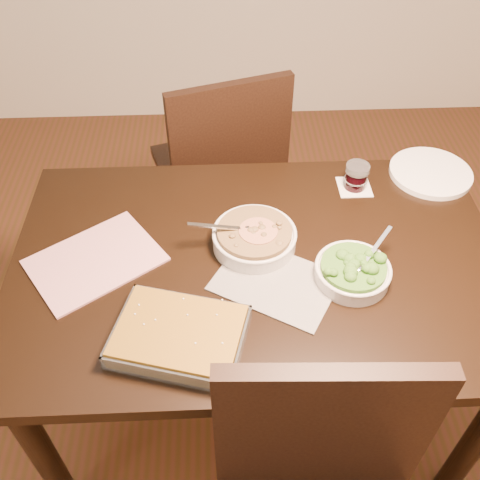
# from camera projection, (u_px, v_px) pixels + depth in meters

# --- Properties ---
(ground) EXTENTS (4.00, 4.00, 0.00)m
(ground) POSITION_uv_depth(u_px,v_px,m) (254.00, 393.00, 2.04)
(ground) COLOR #412A12
(ground) RESTS_ON ground
(table) EXTENTS (1.40, 0.90, 0.75)m
(table) POSITION_uv_depth(u_px,v_px,m) (257.00, 281.00, 1.58)
(table) COLOR black
(table) RESTS_ON ground
(magazine_a) EXTENTS (0.42, 0.40, 0.01)m
(magazine_a) POSITION_uv_depth(u_px,v_px,m) (95.00, 260.00, 1.50)
(magazine_a) COLOR #AA3050
(magazine_a) RESTS_ON table
(magazine_b) EXTENTS (0.39, 0.35, 0.01)m
(magazine_b) POSITION_uv_depth(u_px,v_px,m) (276.00, 282.00, 1.45)
(magazine_b) COLOR #2A2A32
(magazine_b) RESTS_ON table
(coaster) EXTENTS (0.11, 0.11, 0.00)m
(coaster) POSITION_uv_depth(u_px,v_px,m) (354.00, 187.00, 1.74)
(coaster) COLOR white
(coaster) RESTS_ON table
(stew_bowl) EXTENTS (0.27, 0.24, 0.09)m
(stew_bowl) POSITION_uv_depth(u_px,v_px,m) (254.00, 237.00, 1.53)
(stew_bowl) COLOR silver
(stew_bowl) RESTS_ON table
(broccoli_bowl) EXTENTS (0.21, 0.21, 0.08)m
(broccoli_bowl) POSITION_uv_depth(u_px,v_px,m) (353.00, 271.00, 1.44)
(broccoli_bowl) COLOR silver
(broccoli_bowl) RESTS_ON table
(baking_dish) EXTENTS (0.36, 0.30, 0.06)m
(baking_dish) POSITION_uv_depth(u_px,v_px,m) (179.00, 336.00, 1.29)
(baking_dish) COLOR silver
(baking_dish) RESTS_ON table
(wine_tumbler) EXTENTS (0.08, 0.08, 0.09)m
(wine_tumbler) POSITION_uv_depth(u_px,v_px,m) (356.00, 176.00, 1.71)
(wine_tumbler) COLOR black
(wine_tumbler) RESTS_ON coaster
(dinner_plate) EXTENTS (0.27, 0.27, 0.02)m
(dinner_plate) POSITION_uv_depth(u_px,v_px,m) (430.00, 173.00, 1.78)
(dinner_plate) COLOR white
(dinner_plate) RESTS_ON table
(chair_far) EXTENTS (0.57, 0.57, 0.97)m
(chair_far) POSITION_uv_depth(u_px,v_px,m) (222.00, 166.00, 2.16)
(chair_far) COLOR black
(chair_far) RESTS_ON ground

